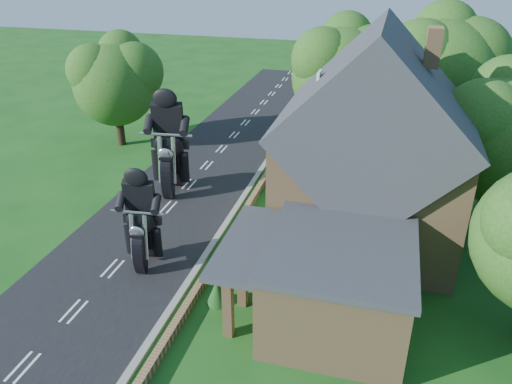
% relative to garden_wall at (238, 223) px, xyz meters
% --- Properties ---
extents(ground, '(120.00, 120.00, 0.00)m').
position_rel_garden_wall_xyz_m(ground, '(-4.30, -5.00, -0.20)').
color(ground, '#154A14').
rests_on(ground, ground).
extents(road, '(7.00, 80.00, 0.02)m').
position_rel_garden_wall_xyz_m(road, '(-4.30, -5.00, -0.19)').
color(road, black).
rests_on(road, ground).
extents(kerb, '(0.30, 80.00, 0.12)m').
position_rel_garden_wall_xyz_m(kerb, '(-0.65, -5.00, -0.14)').
color(kerb, gray).
rests_on(kerb, ground).
extents(garden_wall, '(0.30, 22.00, 0.40)m').
position_rel_garden_wall_xyz_m(garden_wall, '(0.00, 0.00, 0.00)').
color(garden_wall, '#97764D').
rests_on(garden_wall, ground).
extents(house, '(9.54, 8.64, 10.24)m').
position_rel_garden_wall_xyz_m(house, '(6.19, 1.00, 4.14)').
color(house, '#97764D').
rests_on(house, ground).
extents(annex, '(7.05, 5.94, 3.44)m').
position_rel_garden_wall_xyz_m(annex, '(5.57, -5.80, 1.57)').
color(annex, '#97764D').
rests_on(annex, ground).
extents(tree_house_right, '(6.51, 6.00, 8.40)m').
position_rel_garden_wall_xyz_m(tree_house_right, '(12.35, 3.62, 4.99)').
color(tree_house_right, black).
rests_on(tree_house_right, ground).
extents(tree_behind_house, '(7.81, 7.20, 10.08)m').
position_rel_garden_wall_xyz_m(tree_behind_house, '(9.88, 11.14, 6.03)').
color(tree_behind_house, black).
rests_on(tree_behind_house, ground).
extents(tree_behind_left, '(6.94, 6.40, 9.16)m').
position_rel_garden_wall_xyz_m(tree_behind_left, '(3.86, 12.13, 5.53)').
color(tree_behind_left, black).
rests_on(tree_behind_left, ground).
extents(tree_far_road, '(6.08, 5.60, 7.84)m').
position_rel_garden_wall_xyz_m(tree_far_road, '(-11.16, 9.11, 4.64)').
color(tree_far_road, black).
rests_on(tree_far_road, ground).
extents(shrub_a, '(0.90, 0.90, 1.10)m').
position_rel_garden_wall_xyz_m(shrub_a, '(1.00, -6.00, 0.35)').
color(shrub_a, '#133C14').
rests_on(shrub_a, ground).
extents(shrub_b, '(0.90, 0.90, 1.10)m').
position_rel_garden_wall_xyz_m(shrub_b, '(1.00, -3.50, 0.35)').
color(shrub_b, '#133C14').
rests_on(shrub_b, ground).
extents(shrub_c, '(0.90, 0.90, 1.10)m').
position_rel_garden_wall_xyz_m(shrub_c, '(1.00, -1.00, 0.35)').
color(shrub_c, '#133C14').
rests_on(shrub_c, ground).
extents(shrub_d, '(0.90, 0.90, 1.10)m').
position_rel_garden_wall_xyz_m(shrub_d, '(1.00, 4.00, 0.35)').
color(shrub_d, '#133C14').
rests_on(shrub_d, ground).
extents(shrub_e, '(0.90, 0.90, 1.10)m').
position_rel_garden_wall_xyz_m(shrub_e, '(1.00, 6.50, 0.35)').
color(shrub_e, '#133C14').
rests_on(shrub_e, ground).
extents(shrub_f, '(0.90, 0.90, 1.10)m').
position_rel_garden_wall_xyz_m(shrub_f, '(1.00, 9.00, 0.35)').
color(shrub_f, '#133C14').
rests_on(shrub_f, ground).
extents(motorcycle_lead, '(0.55, 1.59, 1.45)m').
position_rel_garden_wall_xyz_m(motorcycle_lead, '(-2.93, -4.32, 0.52)').
color(motorcycle_lead, black).
rests_on(motorcycle_lead, ground).
extents(motorcycle_follow, '(0.74, 2.04, 1.86)m').
position_rel_garden_wall_xyz_m(motorcycle_follow, '(-4.77, 2.79, 0.73)').
color(motorcycle_follow, black).
rests_on(motorcycle_follow, ground).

